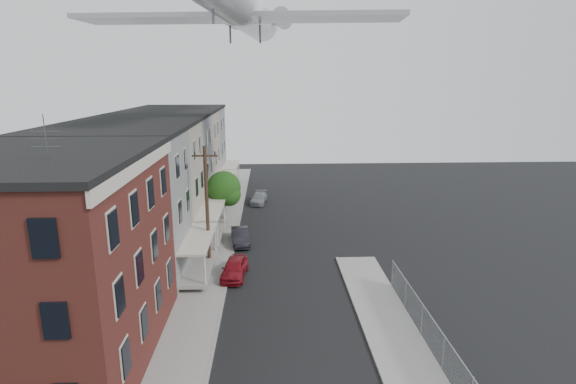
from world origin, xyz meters
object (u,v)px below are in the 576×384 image
car_mid (240,236)px  airplane (244,7)px  car_far (259,198)px  utility_pole (207,206)px  street_tree (225,190)px  car_near (235,268)px

car_mid → airplane: (0.53, 3.90, 18.65)m
car_far → airplane: airplane is taller
utility_pole → street_tree: 10.00m
utility_pole → car_near: 4.89m
airplane → car_mid: bearing=-97.7°
street_tree → car_mid: bearing=-72.4°
airplane → car_near: bearing=-92.9°
car_near → car_mid: bearing=95.6°
street_tree → car_mid: street_tree is taller
car_near → utility_pole: bearing=141.0°
car_near → car_far: 19.58m
car_near → car_mid: 6.63m
car_mid → airplane: 19.06m
street_tree → utility_pole: bearing=-91.9°
car_near → car_far: size_ratio=1.00×
street_tree → airplane: bearing=-31.8°
utility_pole → airplane: airplane is taller
utility_pole → car_mid: bearing=66.8°
street_tree → car_mid: 6.19m
street_tree → car_near: (1.67, -11.90, -2.78)m
utility_pole → car_mid: size_ratio=2.26×
street_tree → airplane: size_ratio=0.18×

